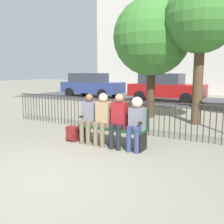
% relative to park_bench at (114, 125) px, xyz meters
% --- Properties ---
extents(ground_plane, '(80.00, 80.00, 0.00)m').
position_rel_park_bench_xyz_m(ground_plane, '(0.00, -2.26, -0.49)').
color(ground_plane, gray).
extents(park_bench, '(1.65, 0.45, 0.92)m').
position_rel_park_bench_xyz_m(park_bench, '(0.00, 0.00, 0.00)').
color(park_bench, '#14381E').
rests_on(park_bench, ground).
extents(seated_person_0, '(0.34, 0.39, 1.19)m').
position_rel_park_bench_xyz_m(seated_person_0, '(-0.62, -0.13, 0.17)').
color(seated_person_0, brown).
rests_on(seated_person_0, ground).
extents(seated_person_1, '(0.34, 0.39, 1.23)m').
position_rel_park_bench_xyz_m(seated_person_1, '(-0.22, -0.13, 0.19)').
color(seated_person_1, brown).
rests_on(seated_person_1, ground).
extents(seated_person_2, '(0.34, 0.39, 1.23)m').
position_rel_park_bench_xyz_m(seated_person_2, '(0.20, -0.13, 0.19)').
color(seated_person_2, black).
rests_on(seated_person_2, ground).
extents(seated_person_3, '(0.34, 0.39, 1.18)m').
position_rel_park_bench_xyz_m(seated_person_3, '(0.63, -0.13, 0.19)').
color(seated_person_3, navy).
rests_on(seated_person_3, ground).
extents(backpack, '(0.28, 0.26, 0.36)m').
position_rel_park_bench_xyz_m(backpack, '(-1.07, -0.19, -0.31)').
color(backpack, maroon).
rests_on(backpack, ground).
extents(fence_railing, '(9.01, 0.03, 0.95)m').
position_rel_park_bench_xyz_m(fence_railing, '(-0.02, 1.24, 0.07)').
color(fence_railing, '#2D2823').
rests_on(fence_railing, ground).
extents(tree_1, '(2.82, 2.82, 4.38)m').
position_rel_park_bench_xyz_m(tree_1, '(-0.59, 3.90, 2.46)').
color(tree_1, '#422D1E').
rests_on(tree_1, ground).
extents(tree_3, '(2.27, 2.27, 4.55)m').
position_rel_park_bench_xyz_m(tree_3, '(1.20, 3.42, 2.87)').
color(tree_3, '#4C3823').
rests_on(tree_3, ground).
extents(street_surface, '(24.00, 6.00, 0.01)m').
position_rel_park_bench_xyz_m(street_surface, '(0.00, 9.74, -0.49)').
color(street_surface, '#3D3D3F').
rests_on(street_surface, ground).
extents(parked_car_0, '(4.20, 1.94, 1.62)m').
position_rel_park_bench_xyz_m(parked_car_0, '(-6.86, 9.13, 0.35)').
color(parked_car_0, navy).
rests_on(parked_car_0, ground).
extents(parked_car_2, '(4.20, 1.94, 1.62)m').
position_rel_park_bench_xyz_m(parked_car_2, '(-1.64, 8.97, 0.35)').
color(parked_car_2, maroon).
rests_on(parked_car_2, ground).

